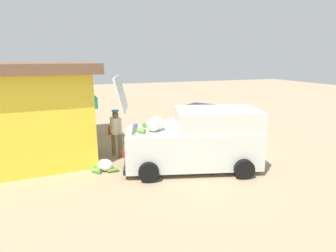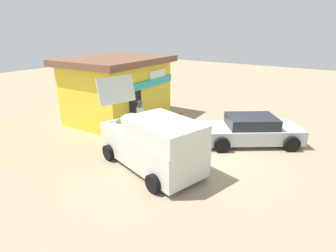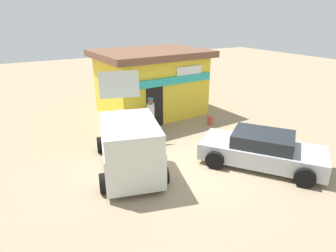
{
  "view_description": "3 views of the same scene",
  "coord_description": "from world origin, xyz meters",
  "px_view_note": "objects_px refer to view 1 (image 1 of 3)",
  "views": [
    {
      "loc": [
        -10.1,
        5.16,
        3.6
      ],
      "look_at": [
        -1.09,
        1.85,
        1.2
      ],
      "focal_mm": 28.91,
      "sensor_mm": 36.0,
      "label": 1
    },
    {
      "loc": [
        -9.39,
        -4.22,
        4.88
      ],
      "look_at": [
        -0.71,
        1.78,
        1.05
      ],
      "focal_mm": 28.59,
      "sensor_mm": 36.0,
      "label": 2
    },
    {
      "loc": [
        -5.71,
        -7.35,
        5.23
      ],
      "look_at": [
        -0.45,
        1.85,
        1.07
      ],
      "focal_mm": 30.65,
      "sensor_mm": 36.0,
      "label": 3
    }
  ],
  "objects_px": {
    "storefront_bar": "(34,108)",
    "vendor_standing": "(116,130)",
    "customer_bending": "(133,147)",
    "parked_sedan": "(198,119)",
    "unloaded_banana_pile": "(104,166)",
    "paint_bucket": "(111,130)",
    "delivery_van": "(197,139)"
  },
  "relations": [
    {
      "from": "parked_sedan",
      "to": "delivery_van",
      "type": "bearing_deg",
      "value": 152.77
    },
    {
      "from": "delivery_van",
      "to": "customer_bending",
      "type": "xyz_separation_m",
      "value": [
        0.35,
        2.09,
        -0.13
      ]
    },
    {
      "from": "unloaded_banana_pile",
      "to": "delivery_van",
      "type": "bearing_deg",
      "value": -105.06
    },
    {
      "from": "delivery_van",
      "to": "vendor_standing",
      "type": "bearing_deg",
      "value": 48.66
    },
    {
      "from": "vendor_standing",
      "to": "customer_bending",
      "type": "relative_size",
      "value": 1.28
    },
    {
      "from": "parked_sedan",
      "to": "unloaded_banana_pile",
      "type": "xyz_separation_m",
      "value": [
        -3.48,
        5.17,
        -0.45
      ]
    },
    {
      "from": "storefront_bar",
      "to": "parked_sedan",
      "type": "xyz_separation_m",
      "value": [
        0.79,
        -7.34,
        -1.16
      ]
    },
    {
      "from": "vendor_standing",
      "to": "storefront_bar",
      "type": "bearing_deg",
      "value": 62.66
    },
    {
      "from": "storefront_bar",
      "to": "parked_sedan",
      "type": "bearing_deg",
      "value": -83.87
    },
    {
      "from": "customer_bending",
      "to": "paint_bucket",
      "type": "xyz_separation_m",
      "value": [
        4.91,
        -0.0,
        -0.66
      ]
    },
    {
      "from": "customer_bending",
      "to": "paint_bucket",
      "type": "bearing_deg",
      "value": -0.06
    },
    {
      "from": "customer_bending",
      "to": "delivery_van",
      "type": "bearing_deg",
      "value": -99.52
    },
    {
      "from": "unloaded_banana_pile",
      "to": "paint_bucket",
      "type": "distance_m",
      "value": 4.55
    },
    {
      "from": "storefront_bar",
      "to": "customer_bending",
      "type": "bearing_deg",
      "value": -135.94
    },
    {
      "from": "storefront_bar",
      "to": "customer_bending",
      "type": "distance_m",
      "value": 4.47
    },
    {
      "from": "delivery_van",
      "to": "parked_sedan",
      "type": "distance_m",
      "value": 4.83
    },
    {
      "from": "vendor_standing",
      "to": "delivery_van",
      "type": "bearing_deg",
      "value": -131.34
    },
    {
      "from": "paint_bucket",
      "to": "storefront_bar",
      "type": "bearing_deg",
      "value": 120.0
    },
    {
      "from": "parked_sedan",
      "to": "unloaded_banana_pile",
      "type": "relative_size",
      "value": 5.36
    },
    {
      "from": "delivery_van",
      "to": "paint_bucket",
      "type": "distance_m",
      "value": 5.71
    },
    {
      "from": "storefront_bar",
      "to": "vendor_standing",
      "type": "relative_size",
      "value": 3.34
    },
    {
      "from": "storefront_bar",
      "to": "unloaded_banana_pile",
      "type": "relative_size",
      "value": 6.98
    },
    {
      "from": "storefront_bar",
      "to": "vendor_standing",
      "type": "height_order",
      "value": "storefront_bar"
    },
    {
      "from": "vendor_standing",
      "to": "unloaded_banana_pile",
      "type": "height_order",
      "value": "vendor_standing"
    },
    {
      "from": "parked_sedan",
      "to": "unloaded_banana_pile",
      "type": "height_order",
      "value": "parked_sedan"
    },
    {
      "from": "parked_sedan",
      "to": "vendor_standing",
      "type": "xyz_separation_m",
      "value": [
        -2.24,
        4.53,
        0.41
      ]
    },
    {
      "from": "delivery_van",
      "to": "customer_bending",
      "type": "relative_size",
      "value": 3.52
    },
    {
      "from": "storefront_bar",
      "to": "parked_sedan",
      "type": "height_order",
      "value": "storefront_bar"
    },
    {
      "from": "paint_bucket",
      "to": "unloaded_banana_pile",
      "type": "bearing_deg",
      "value": 168.73
    },
    {
      "from": "delivery_van",
      "to": "parked_sedan",
      "type": "relative_size",
      "value": 1.07
    },
    {
      "from": "storefront_bar",
      "to": "unloaded_banana_pile",
      "type": "xyz_separation_m",
      "value": [
        -2.7,
        -2.16,
        -1.61
      ]
    },
    {
      "from": "parked_sedan",
      "to": "paint_bucket",
      "type": "xyz_separation_m",
      "value": [
        0.97,
        4.29,
        -0.4
      ]
    }
  ]
}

